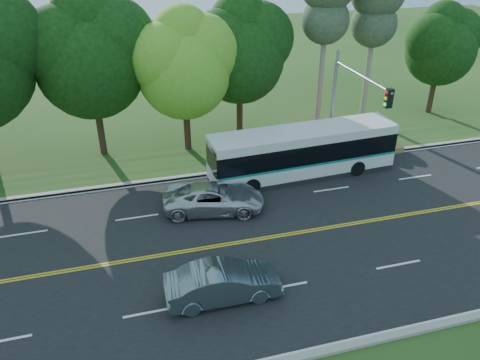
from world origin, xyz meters
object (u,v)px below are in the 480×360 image
object	(u,v)px
traffic_signal	(349,99)
sedan	(223,283)
transit_bus	(303,153)
suv	(214,198)

from	to	relation	value
traffic_signal	sedan	distance (m)	13.58
transit_bus	traffic_signal	bearing A→B (deg)	-8.25
sedan	traffic_signal	bearing A→B (deg)	-46.81
traffic_signal	transit_bus	size ratio (longest dim) A/B	0.62
traffic_signal	suv	xyz separation A→B (m)	(-8.45, -2.23, -3.92)
transit_bus	sedan	world-z (taller)	transit_bus
transit_bus	sedan	distance (m)	11.50
sedan	transit_bus	bearing A→B (deg)	-37.48
sedan	suv	xyz separation A→B (m)	(1.10, 6.61, -0.04)
traffic_signal	transit_bus	xyz separation A→B (m)	(-2.50, 0.22, -3.20)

